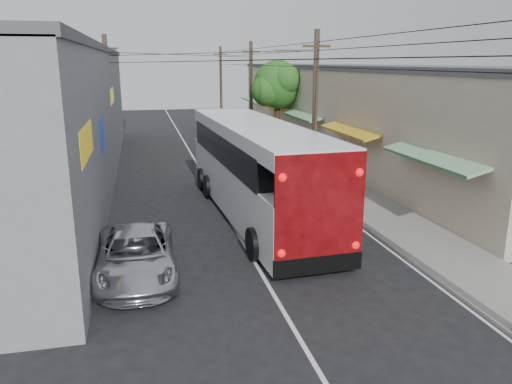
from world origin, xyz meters
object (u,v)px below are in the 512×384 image
Objects in this scene: coach_bus at (255,168)px; jeepney at (136,255)px; parked_car_mid at (258,145)px; pedestrian_far at (351,166)px; parked_suv at (281,160)px; parked_car_far at (235,132)px; pedestrian_near at (338,160)px.

coach_bus is 2.73× the size of jeepney.
pedestrian_far reaches higher than parked_car_mid.
coach_bus is 7.95m from pedestrian_far.
parked_suv is 5.88m from parked_car_mid.
parked_suv is 13.73m from parked_car_far.
jeepney is 15.19m from pedestrian_far.
pedestrian_far is (6.41, 4.57, -1.10)m from coach_bus.
coach_bus is 21.91m from parked_car_far.
parked_car_mid is at bearing 73.09° from coach_bus.
pedestrian_far is (0.06, -1.59, 0.00)m from pedestrian_near.
parked_car_far is 17.36m from pedestrian_far.
parked_car_far is 15.79m from pedestrian_near.
jeepney is at bearing -135.47° from coach_bus.
parked_car_far is 2.37× the size of pedestrian_near.
parked_suv is at bearing 63.67° from coach_bus.
pedestrian_far is at bearing 41.42° from jeepney.
coach_bus reaches higher than parked_suv.
jeepney is 0.95× the size of parked_suv.
parked_suv is 1.27× the size of parked_car_mid.
coach_bus is 8.22× the size of pedestrian_far.
jeepney reaches higher than parked_car_far.
pedestrian_far is (3.00, -9.21, 0.25)m from parked_car_mid.
jeepney is 3.01× the size of pedestrian_far.
pedestrian_near is 0.99× the size of pedestrian_far.
pedestrian_far reaches higher than parked_car_far.
parked_car_mid reaches higher than jeepney.
pedestrian_near is (11.34, 11.62, 0.25)m from jeepney.
pedestrian_near reaches higher than parked_car_mid.
pedestrian_far reaches higher than jeepney.
parked_suv is at bearing -94.39° from parked_car_mid.
coach_bus is 7.52m from jeepney.
parked_car_mid is 2.51× the size of pedestrian_near.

